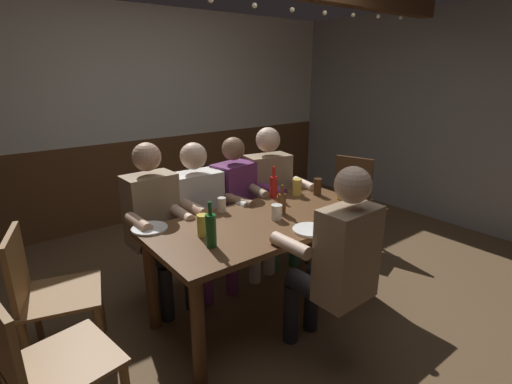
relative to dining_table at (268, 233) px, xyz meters
The scene contains 25 objects.
ground_plane 0.64m from the dining_table, 90.00° to the left, with size 6.69×6.69×0.00m, color brown.
back_wall_upper 2.64m from the dining_table, 90.00° to the left, with size 5.58×0.12×1.45m, color beige.
back_wall_wainscot 2.42m from the dining_table, 90.00° to the left, with size 5.58×0.12×0.96m, color brown.
side_wall_concrete 2.91m from the dining_table, ahead, with size 0.12×4.47×2.42m, color gray.
dining_table is the anchor object (origin of this frame).
person_0 0.85m from the dining_table, 131.89° to the left, with size 0.53×0.54×1.24m.
person_1 0.66m from the dining_table, 107.01° to the left, with size 0.57×0.54×1.20m.
person_2 0.66m from the dining_table, 72.09° to the left, with size 0.54×0.59×1.20m.
person_3 0.85m from the dining_table, 48.93° to the left, with size 0.59×0.59×1.25m.
person_4 0.63m from the dining_table, 90.17° to the right, with size 0.50×0.50×1.25m.
chair_empty_near_right 1.53m from the dining_table, behind, with size 0.51×0.51×0.88m.
chair_empty_near_left 1.44m from the dining_table, 164.28° to the left, with size 0.54×0.54×0.88m.
chair_empty_far_end 1.51m from the dining_table, 17.26° to the left, with size 0.55×0.55×0.88m.
plate_0 0.36m from the dining_table, 76.30° to the right, with size 0.23×0.23×0.01m, color white.
plate_1 0.82m from the dining_table, 155.83° to the left, with size 0.23×0.23×0.01m, color white.
bottle_0 0.51m from the dining_table, 45.38° to the left, with size 0.06×0.06×0.26m.
bottle_1 0.24m from the dining_table, ahead, with size 0.06×0.06×0.22m.
bottle_2 0.60m from the dining_table, 166.29° to the right, with size 0.06×0.06×0.28m.
pint_glass_0 0.64m from the dining_table, 30.43° to the right, with size 0.06×0.06×0.10m, color white.
pint_glass_1 0.61m from the dining_table, 26.45° to the left, with size 0.08×0.08×0.14m, color #E5C64C.
pint_glass_2 0.76m from the dining_table, ahead, with size 0.07×0.07×0.15m, color gold.
pint_glass_3 0.71m from the dining_table, 13.84° to the left, with size 0.07×0.07×0.14m, color #4C2D19.
pint_glass_4 0.17m from the dining_table, 45.50° to the right, with size 0.08×0.08×0.11m, color white.
pint_glass_5 0.54m from the dining_table, behind, with size 0.07×0.07×0.14m, color #E5C64C.
pint_glass_6 0.40m from the dining_table, 119.77° to the left, with size 0.06×0.06×0.11m, color white.
Camera 1 is at (-1.59, -2.04, 1.73)m, focal length 26.61 mm.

